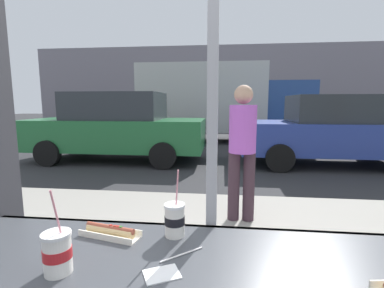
# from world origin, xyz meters

# --- Properties ---
(ground_plane) EXTENTS (60.00, 60.00, 0.00)m
(ground_plane) POSITION_xyz_m (0.00, 8.00, 0.00)
(ground_plane) COLOR #2D2D30
(sidewalk_strip) EXTENTS (16.00, 2.80, 0.11)m
(sidewalk_strip) POSITION_xyz_m (0.00, 1.60, 0.06)
(sidewalk_strip) COLOR #9E998E
(sidewalk_strip) RESTS_ON ground
(window_wall) EXTENTS (2.97, 0.20, 2.90)m
(window_wall) POSITION_xyz_m (0.00, 0.08, 1.86)
(window_wall) COLOR #2D2D33
(window_wall) RESTS_ON ground
(building_facade_far) EXTENTS (28.00, 1.20, 5.62)m
(building_facade_far) POSITION_xyz_m (0.00, 19.79, 2.81)
(building_facade_far) COLOR gray
(building_facade_far) RESTS_ON ground
(soda_cup_left) EXTENTS (0.10, 0.10, 0.30)m
(soda_cup_left) POSITION_xyz_m (-0.51, -0.40, 1.02)
(soda_cup_left) COLOR white
(soda_cup_left) RESTS_ON window_counter
(soda_cup_right) EXTENTS (0.09, 0.09, 0.30)m
(soda_cup_right) POSITION_xyz_m (-0.16, -0.08, 1.02)
(soda_cup_right) COLOR silver
(soda_cup_right) RESTS_ON window_counter
(hotdog_tray_far) EXTENTS (0.29, 0.15, 0.05)m
(hotdog_tray_far) POSITION_xyz_m (-0.44, -0.12, 0.97)
(hotdog_tray_far) COLOR silver
(hotdog_tray_far) RESTS_ON window_counter
(loose_straw) EXTENTS (0.15, 0.13, 0.01)m
(loose_straw) POSITION_xyz_m (-0.10, -0.24, 0.95)
(loose_straw) COLOR white
(loose_straw) RESTS_ON window_counter
(napkin_wrapper) EXTENTS (0.15, 0.13, 0.00)m
(napkin_wrapper) POSITION_xyz_m (-0.15, -0.37, 0.95)
(napkin_wrapper) COLOR white
(napkin_wrapper) RESTS_ON window_counter
(parked_car_green) EXTENTS (4.64, 1.98, 1.81)m
(parked_car_green) POSITION_xyz_m (-2.77, 5.92, 0.91)
(parked_car_green) COLOR #236B38
(parked_car_green) RESTS_ON ground
(parked_car_blue) EXTENTS (4.42, 1.95, 1.73)m
(parked_car_blue) POSITION_xyz_m (2.74, 5.92, 0.88)
(parked_car_blue) COLOR #283D93
(parked_car_blue) RESTS_ON ground
(box_truck) EXTENTS (6.64, 2.44, 3.02)m
(box_truck) POSITION_xyz_m (-0.10, 10.12, 1.64)
(box_truck) COLOR beige
(box_truck) RESTS_ON ground
(pedestrian) EXTENTS (0.32, 0.32, 1.63)m
(pedestrian) POSITION_xyz_m (0.28, 2.08, 1.05)
(pedestrian) COLOR #3C2933
(pedestrian) RESTS_ON sidewalk_strip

